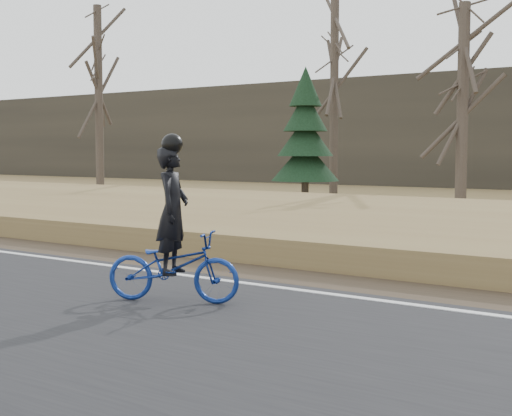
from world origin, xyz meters
The scene contains 12 objects.
ground centered at (0.00, 0.00, 0.00)m, with size 120.00×120.00×0.00m, color olive.
road centered at (0.00, -2.50, 0.03)m, with size 120.00×6.00×0.06m, color black.
edge_line centered at (0.00, 0.20, 0.07)m, with size 120.00×0.12×0.01m, color silver.
shoulder centered at (0.00, 1.20, 0.02)m, with size 120.00×1.60×0.04m, color #473A2B.
embankment centered at (0.00, 4.20, 0.22)m, with size 120.00×5.00×0.44m, color olive.
ballast centered at (0.00, 8.00, 0.23)m, with size 120.00×3.00×0.45m, color slate.
railroad centered at (0.00, 8.00, 0.53)m, with size 120.00×2.40×0.29m.
cyclist centered at (1.48, -1.29, 0.71)m, with size 1.76×1.18×2.06m.
bare_tree_far_left centered at (-16.48, 14.32, 4.14)m, with size 0.36×0.36×8.27m, color #4D4239.
bare_tree_left centered at (-7.27, 19.00, 4.48)m, with size 0.36×0.36×8.95m, color #4D4239.
bare_tree_near_left centered at (-0.19, 14.29, 3.25)m, with size 0.36×0.36×6.50m, color #4D4239.
conifer centered at (-6.71, 15.68, 2.42)m, with size 2.60×2.60×5.11m.
Camera 1 is at (7.22, -7.83, 1.91)m, focal length 50.00 mm.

